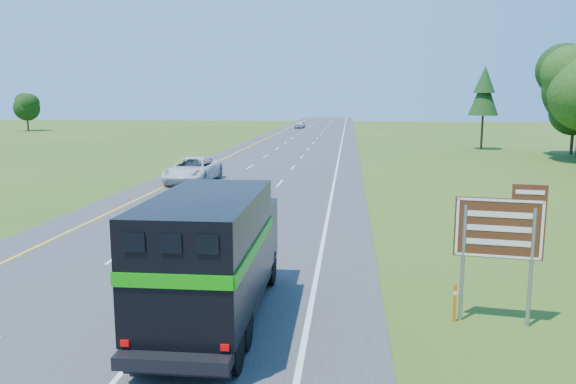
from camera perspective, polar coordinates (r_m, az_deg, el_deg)
name	(u,v)px	position (r m, az deg, el deg)	size (l,w,h in m)	color
road	(276,163)	(50.15, -1.24, 2.92)	(15.00, 260.00, 0.04)	#38383A
lane_markings	(276,163)	(50.15, -1.24, 2.95)	(11.15, 260.00, 0.01)	yellow
horse_truck	(213,254)	(14.29, -7.60, -6.22)	(2.50, 7.68, 3.39)	black
white_suv	(193,170)	(39.08, -9.66, 2.24)	(2.84, 6.16, 1.71)	silver
far_car	(300,125)	(111.37, 1.21, 6.86)	(1.68, 4.18, 1.42)	#B7B6BE
exit_sign	(500,234)	(15.02, 20.74, -4.01)	(2.13, 0.39, 3.63)	gray
delineator	(455,302)	(15.30, 16.59, -10.64)	(0.08, 0.05, 1.01)	#E2580B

